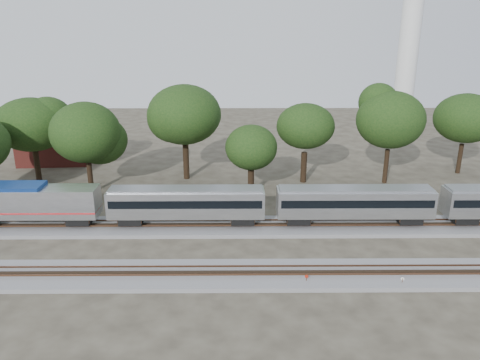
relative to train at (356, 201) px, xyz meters
The scene contains 15 objects.
ground 13.05m from the train, 151.79° to the right, with size 160.00×160.00×0.00m, color #383328.
track_far 11.54m from the train, behind, with size 160.00×5.00×0.73m.
track_near 15.27m from the train, 138.20° to the right, with size 160.00×5.00×0.73m.
train is the anchor object (origin of this frame).
switch_stand_red 13.34m from the train, 120.51° to the right, with size 0.30×0.07×0.93m.
switch_stand_white 11.99m from the train, 84.31° to the right, with size 0.27×0.15×0.91m.
switch_lever 12.75m from the train, 110.19° to the right, with size 0.50×0.30×0.30m, color #512D19.
brick_building 47.87m from the train, 147.44° to the left, with size 11.24×8.23×5.21m.
tree_1 43.09m from the train, 157.88° to the left, with size 7.97×7.97×11.23m.
tree_2 33.31m from the train, 160.13° to the left, with size 8.01×8.01×11.30m.
tree_3 26.44m from the train, 138.89° to the left, with size 9.17×9.17×12.93m.
tree_4 15.06m from the train, 136.05° to the left, with size 6.29×6.29×8.87m.
tree_5 16.34m from the train, 102.18° to the left, with size 7.87×7.87×11.10m.
tree_6 17.65m from the train, 62.52° to the left, with size 8.78×8.78×12.38m.
tree_7 27.91m from the train, 44.19° to the left, with size 8.14×8.14×11.47m.
Camera 1 is at (-1.23, -39.25, 20.61)m, focal length 35.00 mm.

